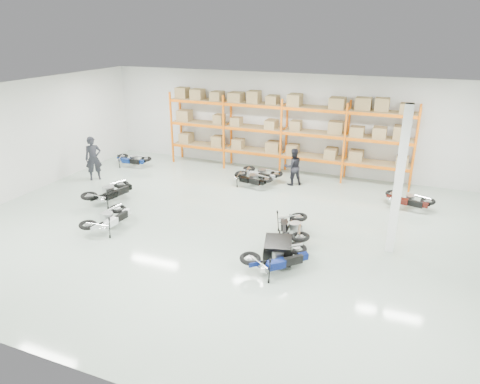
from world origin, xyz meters
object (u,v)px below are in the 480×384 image
at_px(moto_blue_centre, 278,254).
at_px(moto_back_c, 251,176).
at_px(moto_black_far_left, 109,189).
at_px(moto_touring_right, 293,224).
at_px(moto_silver_left, 108,215).
at_px(person_left, 93,158).
at_px(person_back, 293,167).
at_px(moto_back_b, 260,171).
at_px(moto_back_a, 132,157).
at_px(trailer, 278,250).
at_px(moto_back_d, 409,197).

distance_m(moto_blue_centre, moto_back_c, 6.78).
xyz_separation_m(moto_black_far_left, moto_touring_right, (7.42, -0.31, -0.03)).
distance_m(moto_silver_left, moto_touring_right, 6.17).
bearing_deg(person_left, person_back, -27.81).
bearing_deg(person_back, moto_silver_left, 21.50).
relative_size(moto_touring_right, moto_back_b, 1.05).
bearing_deg(moto_back_b, moto_silver_left, 161.99).
bearing_deg(moto_back_a, trailer, -124.07).
distance_m(moto_blue_centre, person_left, 10.79).
relative_size(moto_blue_centre, person_left, 0.91).
bearing_deg(moto_silver_left, moto_back_d, -144.90).
relative_size(moto_back_a, person_back, 0.99).
height_order(moto_back_d, person_left, person_left).
relative_size(trailer, moto_back_b, 1.03).
bearing_deg(moto_back_d, moto_back_b, 96.22).
distance_m(moto_black_far_left, trailer, 7.66).
bearing_deg(moto_black_far_left, person_left, -27.13).
bearing_deg(person_back, moto_back_c, -3.34).
distance_m(moto_back_a, person_left, 2.25).
bearing_deg(person_left, moto_back_a, 32.74).
xyz_separation_m(trailer, person_left, (-9.74, 3.88, 0.57)).
relative_size(moto_blue_centre, moto_back_c, 1.12).
distance_m(moto_silver_left, moto_back_d, 10.90).
bearing_deg(moto_silver_left, moto_black_far_left, -49.32).
height_order(moto_touring_right, moto_back_d, moto_touring_right).
bearing_deg(person_back, moto_back_a, -30.08).
xyz_separation_m(moto_back_a, moto_back_b, (6.52, 0.31, 0.02)).
xyz_separation_m(moto_back_a, person_left, (-0.46, -2.15, 0.49)).
bearing_deg(moto_back_b, moto_touring_right, -141.38).
height_order(moto_blue_centre, moto_back_a, moto_blue_centre).
height_order(moto_back_a, moto_back_d, moto_back_a).
xyz_separation_m(trailer, person_back, (-1.35, 6.51, 0.41)).
height_order(moto_black_far_left, person_left, person_left).
height_order(moto_black_far_left, moto_back_b, moto_black_far_left).
relative_size(trailer, person_left, 0.87).
relative_size(moto_back_d, person_back, 0.97).
bearing_deg(moto_touring_right, person_back, 88.99).
bearing_deg(moto_blue_centre, moto_back_d, -73.08).
height_order(moto_blue_centre, moto_touring_right, moto_blue_centre).
bearing_deg(moto_blue_centre, person_back, -32.77).
relative_size(moto_silver_left, moto_black_far_left, 0.93).
bearing_deg(moto_back_d, moto_back_c, 103.11).
xyz_separation_m(moto_back_b, person_back, (1.42, 0.18, 0.31)).
bearing_deg(person_back, moto_touring_right, 71.75).
relative_size(moto_blue_centre, moto_back_b, 1.07).
relative_size(moto_touring_right, person_left, 0.89).
distance_m(moto_touring_right, moto_back_d, 5.22).
bearing_deg(trailer, moto_black_far_left, 151.12).
bearing_deg(moto_touring_right, moto_black_far_left, 161.25).
relative_size(moto_silver_left, moto_touring_right, 0.99).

